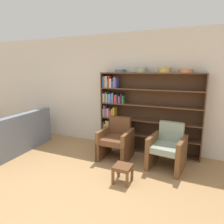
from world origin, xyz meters
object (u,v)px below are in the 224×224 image
object	(u,v)px
bowl_olive	(142,69)
footstool	(123,169)
couch	(15,137)
bookshelf	(139,113)
bowl_sage	(120,71)
bowl_terracotta	(186,71)
armchair_leather	(116,140)
armchair_cushioned	(168,148)
bowl_cream	(165,70)

from	to	relation	value
bowl_olive	footstool	bearing A→B (deg)	-84.36
bowl_olive	couch	xyz separation A→B (m)	(-2.75, -1.19, -1.59)
couch	bookshelf	bearing A→B (deg)	-70.06
bowl_sage	bowl_olive	size ratio (longest dim) A/B	1.07
bowl_terracotta	armchair_leather	world-z (taller)	bowl_terracotta
armchair_cushioned	footstool	distance (m)	1.07
armchair_leather	armchair_cushioned	distance (m)	1.08
armchair_cushioned	bowl_sage	bearing A→B (deg)	-19.39
bowl_olive	armchair_cushioned	bearing A→B (deg)	-39.40
bookshelf	footstool	xyz separation A→B (m)	(0.19, -1.50, -0.66)
bowl_olive	armchair_leather	bearing A→B (deg)	-119.12
bowl_sage	bowl_cream	size ratio (longest dim) A/B	0.93
bowl_cream	couch	size ratio (longest dim) A/B	0.16
bookshelf	bowl_cream	world-z (taller)	bowl_cream
bowl_cream	footstool	world-z (taller)	bowl_cream
bowl_cream	armchair_leather	xyz separation A→B (m)	(-0.84, -0.61, -1.50)
armchair_cushioned	bowl_olive	bearing A→B (deg)	-32.70
bowl_cream	couch	distance (m)	3.81
bookshelf	couch	xyz separation A→B (m)	(-2.70, -1.21, -0.58)
bowl_olive	bowl_cream	distance (m)	0.50
armchair_cushioned	footstool	bearing A→B (deg)	62.18
bowl_sage	bowl_cream	bearing A→B (deg)	0.00
couch	armchair_cushioned	distance (m)	3.54
bowl_terracotta	armchair_cushioned	world-z (taller)	bowl_terracotta
bowl_sage	bowl_terracotta	distance (m)	1.43
couch	armchair_leather	xyz separation A→B (m)	(2.41, 0.58, 0.09)
couch	footstool	world-z (taller)	couch
bowl_cream	armchair_cushioned	distance (m)	1.64
armchair_leather	bowl_sage	bearing A→B (deg)	-75.94
bowl_cream	bowl_terracotta	bearing A→B (deg)	0.00
bowl_olive	armchair_cushioned	distance (m)	1.78
bowl_terracotta	footstool	world-z (taller)	bowl_terracotta
bowl_olive	armchair_leather	distance (m)	1.66
bowl_sage	bowl_olive	world-z (taller)	bowl_olive
bowl_sage	footstool	bearing A→B (deg)	-66.29
couch	armchair_cushioned	bearing A→B (deg)	-84.71
bowl_sage	armchair_cushioned	world-z (taller)	bowl_sage
bookshelf	bowl_olive	world-z (taller)	bowl_olive
bowl_olive	armchair_leather	xyz separation A→B (m)	(-0.34, -0.61, -1.50)
bowl_cream	bookshelf	bearing A→B (deg)	178.32
bowl_sage	footstool	xyz separation A→B (m)	(0.65, -1.48, -1.64)
bowl_olive	armchair_cushioned	size ratio (longest dim) A/B	0.29
bowl_olive	couch	size ratio (longest dim) A/B	0.14
bowl_cream	armchair_cushioned	xyz separation A→B (m)	(0.24, -0.61, -1.50)
bookshelf	armchair_leather	distance (m)	0.85
bookshelf	armchair_cushioned	size ratio (longest dim) A/B	2.66
armchair_cushioned	footstool	world-z (taller)	armchair_cushioned
bowl_olive	armchair_cushioned	world-z (taller)	bowl_olive
bowl_sage	armchair_leather	xyz separation A→B (m)	(0.16, -0.61, -1.48)
bookshelf	bowl_olive	bearing A→B (deg)	-19.68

